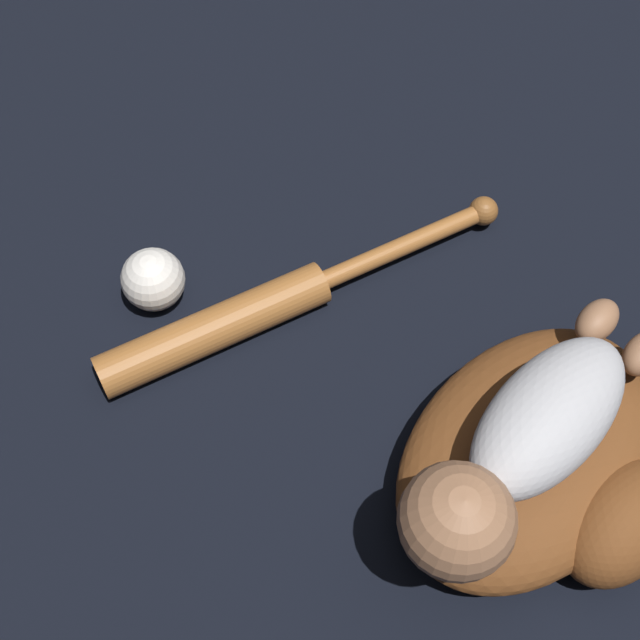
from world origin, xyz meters
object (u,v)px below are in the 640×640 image
Objects in this scene: baseball_glove at (544,464)px; baseball at (153,279)px; baseball_bat at (257,310)px; baby_figure at (519,450)px.

baseball_glove is 0.50m from baseball.
baseball_glove is 0.67× the size of baseball_bat.
baby_figure reaches higher than baseball_glove.
baseball is at bearing -76.12° from baseball_glove.
baseball_glove is 0.11m from baby_figure.
baseball_bat is at bearing -88.12° from baby_figure.
baseball_glove is 0.94× the size of baby_figure.
baseball_glove is 4.47× the size of baseball.
baby_figure is 0.37m from baseball_bat.
baseball_bat is at bearing -80.59° from baseball_glove.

